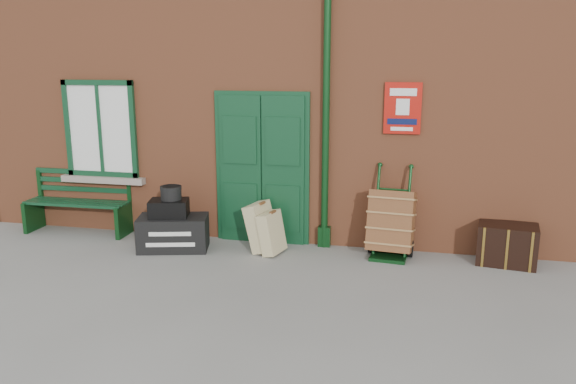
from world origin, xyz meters
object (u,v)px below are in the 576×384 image
(bench, at_px, (79,200))
(porter_trolley, at_px, (391,222))
(dark_trunk, at_px, (507,244))
(houdini_trunk, at_px, (173,233))

(bench, height_order, porter_trolley, porter_trolley)
(porter_trolley, xyz_separation_m, dark_trunk, (1.55, 0.02, -0.21))
(dark_trunk, bearing_deg, bench, -172.79)
(bench, bearing_deg, houdini_trunk, -16.82)
(houdini_trunk, height_order, porter_trolley, porter_trolley)
(bench, relative_size, dark_trunk, 2.19)
(houdini_trunk, bearing_deg, dark_trunk, -9.25)
(bench, height_order, houdini_trunk, bench)
(houdini_trunk, relative_size, dark_trunk, 1.30)
(bench, distance_m, porter_trolley, 4.91)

